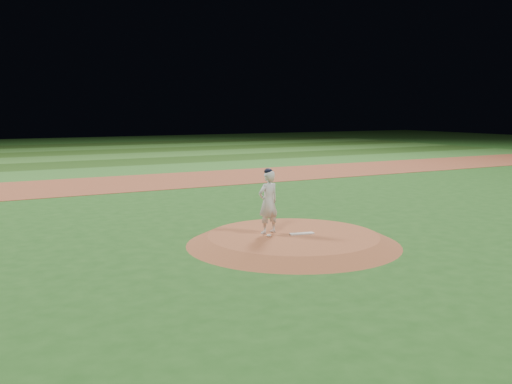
# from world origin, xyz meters

# --- Properties ---
(ground) EXTENTS (120.00, 120.00, 0.00)m
(ground) POSITION_xyz_m (0.00, 0.00, 0.00)
(ground) COLOR #22541B
(ground) RESTS_ON ground
(infield_dirt_band) EXTENTS (70.00, 6.00, 0.02)m
(infield_dirt_band) POSITION_xyz_m (0.00, 14.00, 0.01)
(infield_dirt_band) COLOR brown
(infield_dirt_band) RESTS_ON ground
(outfield_stripe_0) EXTENTS (70.00, 5.00, 0.02)m
(outfield_stripe_0) POSITION_xyz_m (0.00, 19.50, 0.01)
(outfield_stripe_0) COLOR #326B26
(outfield_stripe_0) RESTS_ON ground
(outfield_stripe_1) EXTENTS (70.00, 5.00, 0.02)m
(outfield_stripe_1) POSITION_xyz_m (0.00, 24.50, 0.01)
(outfield_stripe_1) COLOR #234717
(outfield_stripe_1) RESTS_ON ground
(outfield_stripe_2) EXTENTS (70.00, 5.00, 0.02)m
(outfield_stripe_2) POSITION_xyz_m (0.00, 29.50, 0.01)
(outfield_stripe_2) COLOR #376F28
(outfield_stripe_2) RESTS_ON ground
(outfield_stripe_3) EXTENTS (70.00, 5.00, 0.02)m
(outfield_stripe_3) POSITION_xyz_m (0.00, 34.50, 0.01)
(outfield_stripe_3) COLOR #274D19
(outfield_stripe_3) RESTS_ON ground
(outfield_stripe_4) EXTENTS (70.00, 5.00, 0.02)m
(outfield_stripe_4) POSITION_xyz_m (0.00, 39.50, 0.01)
(outfield_stripe_4) COLOR #376F28
(outfield_stripe_4) RESTS_ON ground
(outfield_stripe_5) EXTENTS (70.00, 5.00, 0.02)m
(outfield_stripe_5) POSITION_xyz_m (0.00, 44.50, 0.01)
(outfield_stripe_5) COLOR #214215
(outfield_stripe_5) RESTS_ON ground
(pitchers_mound) EXTENTS (5.50, 5.50, 0.25)m
(pitchers_mound) POSITION_xyz_m (0.00, 0.00, 0.12)
(pitchers_mound) COLOR #9F5431
(pitchers_mound) RESTS_ON ground
(pitching_rubber) EXTENTS (0.66, 0.29, 0.03)m
(pitching_rubber) POSITION_xyz_m (0.22, -0.07, 0.27)
(pitching_rubber) COLOR silver
(pitching_rubber) RESTS_ON pitchers_mound
(rosin_bag) EXTENTS (0.12, 0.12, 0.07)m
(rosin_bag) POSITION_xyz_m (-0.68, 0.07, 0.28)
(rosin_bag) COLOR silver
(rosin_bag) RESTS_ON pitchers_mound
(pitcher_on_mound) EXTENTS (0.65, 0.48, 1.70)m
(pitcher_on_mound) POSITION_xyz_m (-0.49, 0.44, 1.08)
(pitcher_on_mound) COLOR silver
(pitcher_on_mound) RESTS_ON pitchers_mound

